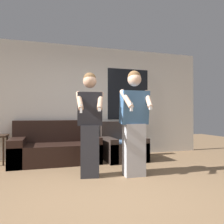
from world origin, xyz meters
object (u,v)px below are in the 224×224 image
at_px(couch, 56,148).
at_px(person_right, 134,122).
at_px(armchair, 123,147).
at_px(person_left, 90,123).

bearing_deg(couch, person_right, -50.31).
bearing_deg(person_right, armchair, 78.83).
bearing_deg(person_left, person_right, -11.60).
height_order(couch, armchair, couch).
xyz_separation_m(armchair, person_right, (-0.26, -1.32, 0.61)).
xyz_separation_m(person_left, person_right, (0.72, -0.15, 0.01)).
xyz_separation_m(armchair, person_left, (-0.98, -1.17, 0.60)).
bearing_deg(couch, armchair, -5.20).
relative_size(armchair, person_left, 0.54).
height_order(armchair, person_left, person_left).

